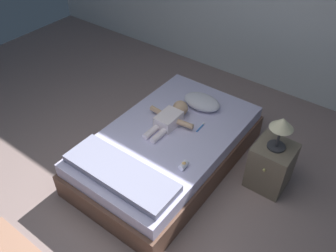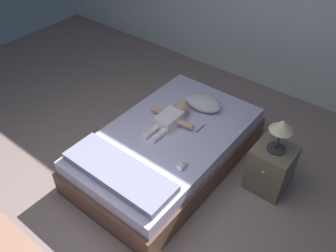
{
  "view_description": "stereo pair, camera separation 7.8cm",
  "coord_description": "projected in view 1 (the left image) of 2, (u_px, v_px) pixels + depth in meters",
  "views": [
    {
      "loc": [
        1.48,
        -1.2,
        2.77
      ],
      "look_at": [
        -0.1,
        0.92,
        0.52
      ],
      "focal_mm": 37.27,
      "sensor_mm": 36.0,
      "label": 1
    },
    {
      "loc": [
        1.54,
        -1.15,
        2.77
      ],
      "look_at": [
        -0.1,
        0.92,
        0.52
      ],
      "focal_mm": 37.27,
      "sensor_mm": 36.0,
      "label": 2
    }
  ],
  "objects": [
    {
      "name": "blanket",
      "position": [
        120.0,
        173.0,
        3.08
      ],
      "size": [
        1.09,
        0.38,
        0.07
      ],
      "color": "#9596B4",
      "rests_on": "bed"
    },
    {
      "name": "baby_bottle",
      "position": [
        184.0,
        165.0,
        3.16
      ],
      "size": [
        0.06,
        0.1,
        0.08
      ],
      "color": "white",
      "rests_on": "bed"
    },
    {
      "name": "pillow",
      "position": [
        202.0,
        102.0,
        3.83
      ],
      "size": [
        0.43,
        0.27,
        0.13
      ],
      "color": "silver",
      "rests_on": "bed"
    },
    {
      "name": "bed",
      "position": [
        168.0,
        149.0,
        3.67
      ],
      "size": [
        1.21,
        2.03,
        0.42
      ],
      "color": "brown",
      "rests_on": "ground_plane"
    },
    {
      "name": "baby",
      "position": [
        171.0,
        117.0,
        3.63
      ],
      "size": [
        0.54,
        0.62,
        0.17
      ],
      "color": "white",
      "rests_on": "bed"
    },
    {
      "name": "ground_plane",
      "position": [
        117.0,
        225.0,
        3.2
      ],
      "size": [
        8.0,
        8.0,
        0.0
      ],
      "primitive_type": "plane",
      "color": "gray"
    },
    {
      "name": "toothbrush",
      "position": [
        201.0,
        127.0,
        3.6
      ],
      "size": [
        0.02,
        0.15,
        0.02
      ],
      "color": "#3A80DB",
      "rests_on": "bed"
    },
    {
      "name": "nightstand",
      "position": [
        271.0,
        166.0,
        3.43
      ],
      "size": [
        0.37,
        0.4,
        0.5
      ],
      "color": "#716452",
      "rests_on": "ground_plane"
    },
    {
      "name": "lamp",
      "position": [
        282.0,
        126.0,
        3.09
      ],
      "size": [
        0.22,
        0.22,
        0.35
      ],
      "color": "#333338",
      "rests_on": "nightstand"
    }
  ]
}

